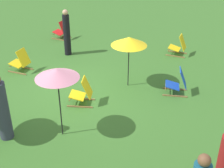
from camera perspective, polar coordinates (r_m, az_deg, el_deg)
ground_plane at (r=9.93m, az=-6.57°, el=-1.46°), size 40.00×40.00×0.00m
deckchair_0 at (r=11.49m, az=-16.36°, el=3.95°), size 0.51×0.78×0.83m
deckchair_1 at (r=12.65m, az=12.07°, el=6.79°), size 0.52×0.79×0.83m
deckchair_3 at (r=9.14m, az=-5.43°, el=-1.58°), size 0.63×0.85×0.83m
deckchair_4 at (r=9.84m, az=11.91°, el=0.23°), size 0.60×0.83×0.83m
deckchair_6 at (r=14.29m, az=-9.15°, el=9.61°), size 0.57×0.82×0.83m
umbrella_0 at (r=7.26m, az=-10.03°, el=1.89°), size 1.04×1.04×1.86m
umbrella_2 at (r=9.61m, az=3.15°, el=7.81°), size 1.12×1.12×1.67m
person_1 at (r=7.97m, az=-19.47°, el=-4.43°), size 0.34×0.34×1.75m
person_3 at (r=12.38m, az=-8.27°, el=9.13°), size 0.35×0.35×1.81m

